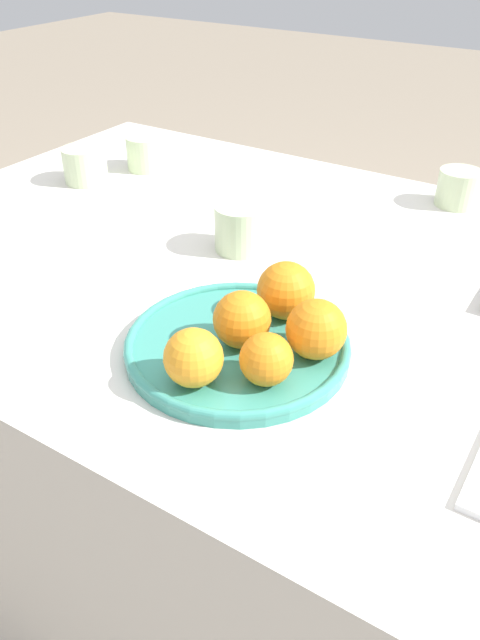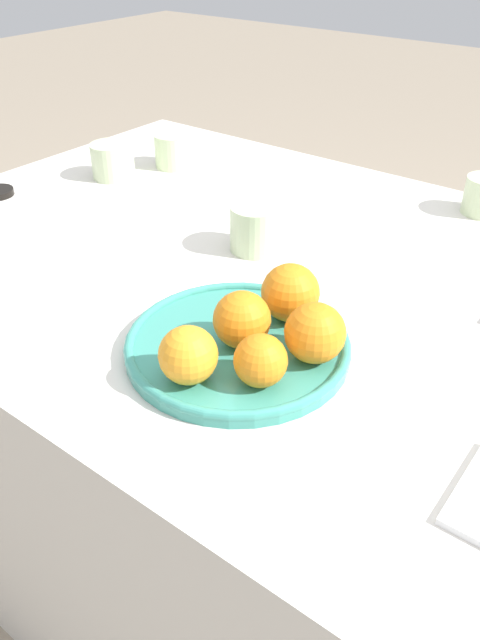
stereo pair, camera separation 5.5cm
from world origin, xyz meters
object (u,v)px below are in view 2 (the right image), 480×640
object	(u,v)px
orange_1	(315,333)
orange_2	(187,354)
fruit_platter	(240,346)
cup_3	(174,150)
orange_3	(290,293)
cup_2	(256,228)
orange_0	(242,320)
cup_0	(113,161)
orange_4	(261,361)

from	to	relation	value
orange_1	orange_2	xyz separation A→B (m)	(-0.10, -0.12, -0.00)
orange_2	fruit_platter	bearing A→B (deg)	86.07
orange_1	cup_3	world-z (taller)	orange_1
fruit_platter	orange_2	world-z (taller)	orange_2
fruit_platter	orange_3	bearing A→B (deg)	79.39
orange_1	cup_2	world-z (taller)	orange_1
orange_0	orange_1	size ratio (longest dim) A/B	0.97
orange_1	cup_0	size ratio (longest dim) A/B	0.85
orange_0	orange_3	distance (m)	0.09
fruit_platter	cup_2	xyz separation A→B (m)	(-0.15, 0.24, 0.03)
orange_0	orange_4	distance (m)	0.08
orange_0	orange_3	bearing A→B (deg)	80.78
orange_0	orange_2	bearing A→B (deg)	-95.32
orange_1	cup_2	bearing A→B (deg)	138.78
orange_3	cup_2	distance (m)	0.23
fruit_platter	cup_0	size ratio (longest dim) A/B	3.28
cup_2	orange_3	bearing A→B (deg)	-42.51
cup_0	cup_3	world-z (taller)	same
orange_2	cup_0	bearing A→B (deg)	143.88
orange_3	cup_2	size ratio (longest dim) A/B	0.92
fruit_platter	orange_3	xyz separation A→B (m)	(0.02, 0.09, 0.04)
orange_2	cup_2	distance (m)	0.37
fruit_platter	orange_1	xyz separation A→B (m)	(0.09, 0.03, 0.04)
orange_2	cup_3	world-z (taller)	orange_2
orange_1	cup_0	world-z (taller)	orange_1
orange_4	cup_3	bearing A→B (deg)	139.72
orange_2	orange_4	size ratio (longest dim) A/B	1.10
orange_4	cup_2	bearing A→B (deg)	127.05
orange_4	cup_3	size ratio (longest dim) A/B	0.75
cup_3	fruit_platter	bearing A→B (deg)	-40.81
cup_0	orange_1	bearing A→B (deg)	-23.91
fruit_platter	orange_0	bearing A→B (deg)	20.96
orange_1	orange_2	distance (m)	0.16
fruit_platter	cup_2	distance (m)	0.29
orange_1	orange_3	world-z (taller)	orange_3
fruit_platter	cup_0	xyz separation A→B (m)	(-0.58, 0.33, 0.02)
orange_1	orange_2	size ratio (longest dim) A/B	1.08
orange_1	orange_4	size ratio (longest dim) A/B	1.19
fruit_platter	cup_0	bearing A→B (deg)	150.61
cup_3	cup_0	bearing A→B (deg)	-114.53
fruit_platter	orange_1	bearing A→B (deg)	18.48
fruit_platter	cup_2	size ratio (longest dim) A/B	3.41
orange_2	cup_0	size ratio (longest dim) A/B	0.79
fruit_platter	orange_0	size ratio (longest dim) A/B	3.96
orange_2	orange_4	bearing A→B (deg)	32.43
orange_1	orange_3	bearing A→B (deg)	141.99
orange_3	cup_2	world-z (taller)	orange_3
cup_3	orange_0	bearing A→B (deg)	-40.63
orange_4	cup_2	world-z (taller)	orange_4
fruit_platter	orange_4	world-z (taller)	orange_4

